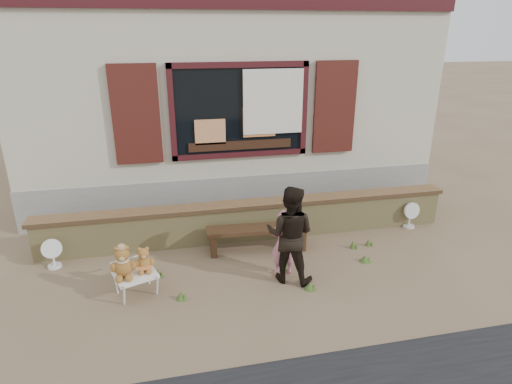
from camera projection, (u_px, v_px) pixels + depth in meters
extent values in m
plane|color=brown|center=(264.00, 266.00, 6.58)|extent=(80.00, 80.00, 0.00)
cube|color=#B7AF94|center=(220.00, 77.00, 9.85)|extent=(8.00, 5.00, 3.20)
cube|color=gray|center=(222.00, 160.00, 10.55)|extent=(8.04, 5.04, 0.80)
cube|color=black|center=(240.00, 111.00, 7.66)|extent=(2.30, 0.04, 1.50)
cube|color=#391014|center=(239.00, 65.00, 7.36)|extent=(2.50, 0.08, 0.10)
cube|color=#391014|center=(241.00, 154.00, 7.92)|extent=(2.50, 0.08, 0.10)
cube|color=#391014|center=(172.00, 114.00, 7.40)|extent=(0.10, 0.08, 1.70)
cube|color=#391014|center=(304.00, 109.00, 7.88)|extent=(0.10, 0.08, 1.70)
cube|color=#3A0F10|center=(136.00, 115.00, 7.27)|extent=(0.80, 0.07, 1.70)
cube|color=#3A0F10|center=(335.00, 108.00, 7.99)|extent=(0.80, 0.07, 1.70)
cube|color=silver|center=(273.00, 102.00, 7.66)|extent=(1.10, 0.02, 1.15)
cube|color=#391014|center=(238.00, 1.00, 7.03)|extent=(8.00, 0.12, 0.25)
cube|color=black|center=(240.00, 145.00, 7.85)|extent=(1.90, 0.06, 0.16)
cube|color=tan|center=(210.00, 132.00, 7.64)|extent=(0.55, 0.06, 0.45)
cube|color=#E08447|center=(259.00, 121.00, 7.77)|extent=(0.60, 0.06, 0.55)
cube|color=tan|center=(251.00, 222.00, 7.39)|extent=(7.00, 0.30, 0.60)
cube|color=brown|center=(251.00, 204.00, 7.27)|extent=(7.10, 0.36, 0.07)
cube|color=#311F11|center=(258.00, 229.00, 6.91)|extent=(1.68, 0.46, 0.06)
cube|color=#311F11|center=(213.00, 244.00, 6.89)|extent=(0.12, 0.32, 0.35)
cube|color=#311F11|center=(301.00, 238.00, 7.09)|extent=(0.12, 0.32, 0.35)
cube|color=white|center=(135.00, 274.00, 5.79)|extent=(0.66, 0.62, 0.04)
cylinder|color=silver|center=(124.00, 297.00, 5.57)|extent=(0.03, 0.03, 0.29)
cylinder|color=silver|center=(157.00, 287.00, 5.79)|extent=(0.03, 0.03, 0.29)
cylinder|color=silver|center=(116.00, 282.00, 5.90)|extent=(0.03, 0.03, 0.29)
cylinder|color=silver|center=(148.00, 273.00, 6.12)|extent=(0.03, 0.03, 0.29)
imported|color=#D07C90|center=(283.00, 242.00, 6.22)|extent=(0.38, 0.26, 1.02)
imported|color=black|center=(290.00, 234.00, 6.00)|extent=(0.87, 0.81, 1.43)
cylinder|color=silver|center=(55.00, 266.00, 6.55)|extent=(0.20, 0.20, 0.04)
cylinder|color=silver|center=(53.00, 258.00, 6.51)|extent=(0.03, 0.03, 0.26)
cylinder|color=silver|center=(51.00, 248.00, 6.44)|extent=(0.31, 0.17, 0.30)
cylinder|color=silver|center=(409.00, 226.00, 7.89)|extent=(0.21, 0.21, 0.04)
cylinder|color=silver|center=(409.00, 219.00, 7.84)|extent=(0.03, 0.03, 0.27)
cylinder|color=silver|center=(411.00, 210.00, 7.78)|extent=(0.31, 0.12, 0.31)
cone|color=#3F5722|center=(181.00, 296.00, 5.75)|extent=(0.14, 0.14, 0.12)
cone|color=#3F5722|center=(286.00, 266.00, 6.49)|extent=(0.11, 0.11, 0.09)
cone|color=#3F5722|center=(368.00, 242.00, 7.19)|extent=(0.10, 0.10, 0.12)
cone|color=#3F5722|center=(310.00, 286.00, 5.98)|extent=(0.16, 0.16, 0.11)
cone|color=#3F5722|center=(365.00, 259.00, 6.70)|extent=(0.18, 0.18, 0.10)
cone|color=#3F5722|center=(158.00, 272.00, 6.28)|extent=(0.10, 0.10, 0.14)
cone|color=#3F5722|center=(353.00, 244.00, 7.11)|extent=(0.10, 0.10, 0.14)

